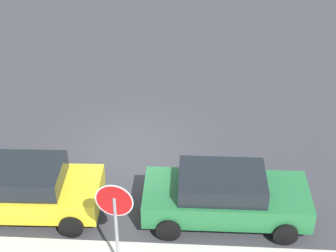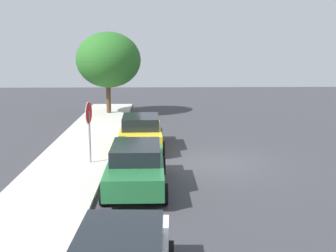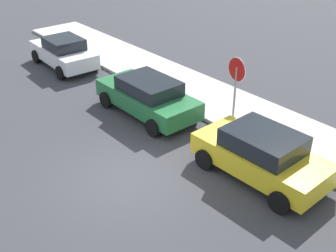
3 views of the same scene
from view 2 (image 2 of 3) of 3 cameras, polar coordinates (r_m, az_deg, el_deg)
ground_plane at (r=17.06m, az=6.24°, el=-4.97°), size 60.00×60.00×0.00m
sidewalk_curb at (r=17.24m, az=-12.92°, el=-4.78°), size 32.00×2.98×0.14m
stop_sign at (r=16.43m, az=-10.65°, el=0.62°), size 0.88×0.12×2.54m
parked_car_green at (r=13.94m, az=-4.35°, el=-5.38°), size 4.38×2.03×1.46m
parked_car_yellow at (r=19.12m, az=-3.72°, el=-0.79°), size 4.06×2.14×1.50m
street_tree_near_corner at (r=28.30m, az=-8.06°, el=8.85°), size 4.24×4.24×5.49m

